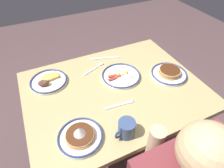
% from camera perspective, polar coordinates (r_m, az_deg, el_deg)
% --- Properties ---
extents(ground_plane, '(6.00, 6.00, 0.00)m').
position_cam_1_polar(ground_plane, '(1.78, 0.52, -18.40)').
color(ground_plane, '#513C3D').
extents(dining_table, '(1.11, 0.85, 0.73)m').
position_cam_1_polar(dining_table, '(1.25, 0.71, -3.96)').
color(dining_table, tan).
rests_on(dining_table, ground_plane).
extents(plate_near_main, '(0.26, 0.26, 0.04)m').
position_cam_1_polar(plate_near_main, '(1.27, 2.76, 2.55)').
color(plate_near_main, white).
rests_on(plate_near_main, dining_table).
extents(plate_center_pancakes, '(0.24, 0.24, 0.05)m').
position_cam_1_polar(plate_center_pancakes, '(1.29, -18.90, 0.77)').
color(plate_center_pancakes, white).
rests_on(plate_center_pancakes, dining_table).
extents(plate_far_companion, '(0.24, 0.24, 0.05)m').
position_cam_1_polar(plate_far_companion, '(1.33, 17.00, 3.18)').
color(plate_far_companion, white).
rests_on(plate_far_companion, dining_table).
extents(plate_far_side, '(0.23, 0.23, 0.08)m').
position_cam_1_polar(plate_far_side, '(0.96, -9.67, -15.34)').
color(plate_far_side, white).
rests_on(plate_far_side, dining_table).
extents(coffee_mug, '(0.12, 0.09, 0.09)m').
position_cam_1_polar(coffee_mug, '(0.94, 4.34, -13.35)').
color(coffee_mug, '#334772').
rests_on(coffee_mug, dining_table).
extents(fork_near, '(0.18, 0.03, 0.01)m').
position_cam_1_polar(fork_near, '(1.09, 2.35, -6.36)').
color(fork_near, silver).
rests_on(fork_near, dining_table).
extents(butter_knife, '(0.22, 0.09, 0.01)m').
position_cam_1_polar(butter_knife, '(1.45, -2.32, 7.92)').
color(butter_knife, silver).
rests_on(butter_knife, dining_table).
extents(tea_spoon, '(0.18, 0.09, 0.01)m').
position_cam_1_polar(tea_spoon, '(1.36, -4.76, 5.17)').
color(tea_spoon, silver).
rests_on(tea_spoon, dining_table).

